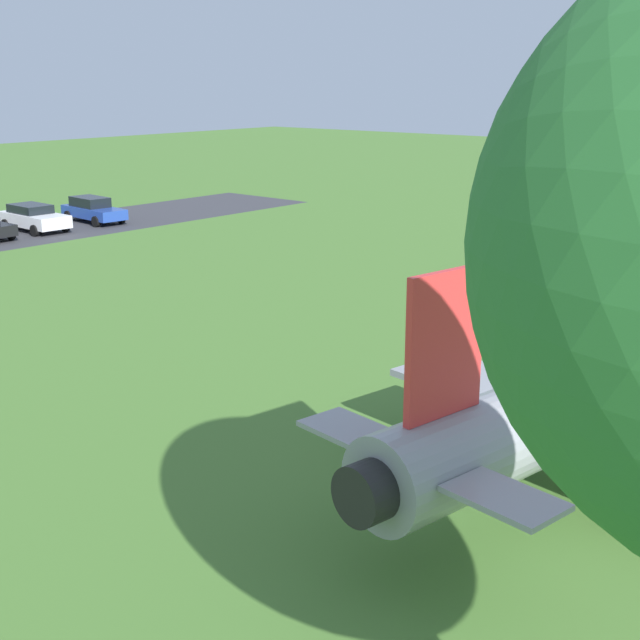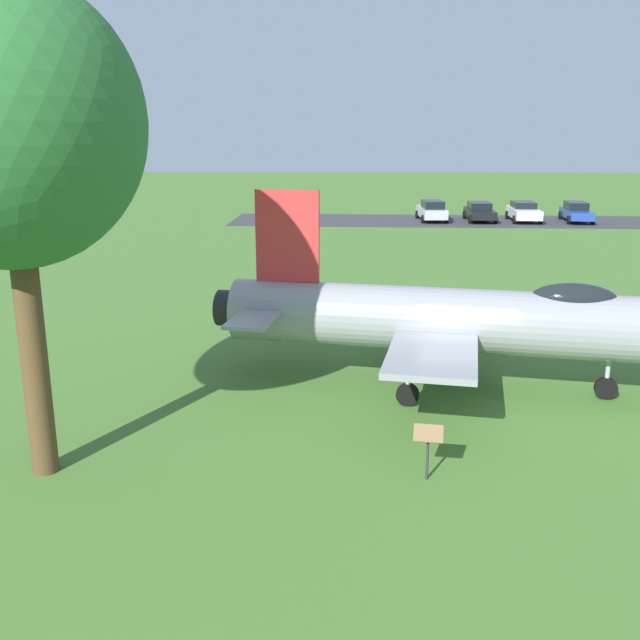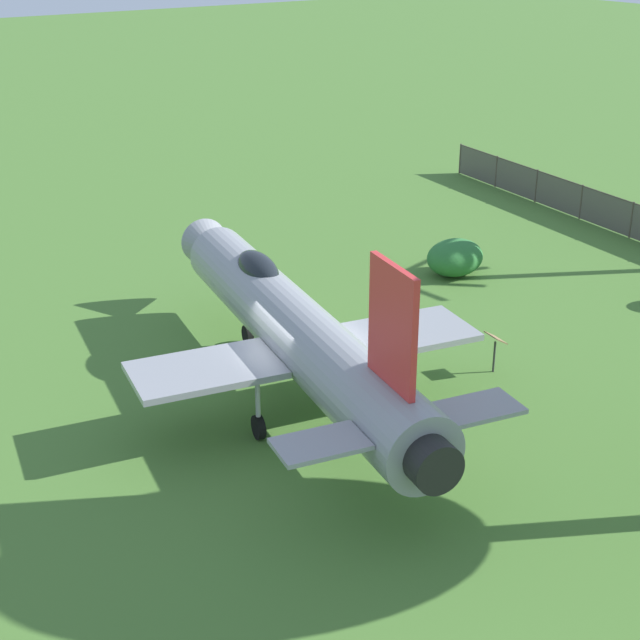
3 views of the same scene
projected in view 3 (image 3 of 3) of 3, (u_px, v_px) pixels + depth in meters
The scene contains 4 objects.
ground_plane at pixel (299, 402), 24.33m from camera, with size 200.00×200.00×0.00m, color #47722D.
display_jet at pixel (292, 326), 23.86m from camera, with size 8.95×14.77×5.37m.
shrub_near_fence at pixel (455, 258), 32.59m from camera, with size 2.08×1.69×1.27m.
info_plaque at pixel (495, 343), 25.61m from camera, with size 0.47×0.65×1.14m.
Camera 3 is at (-11.46, -18.20, 11.58)m, focal length 53.26 mm.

